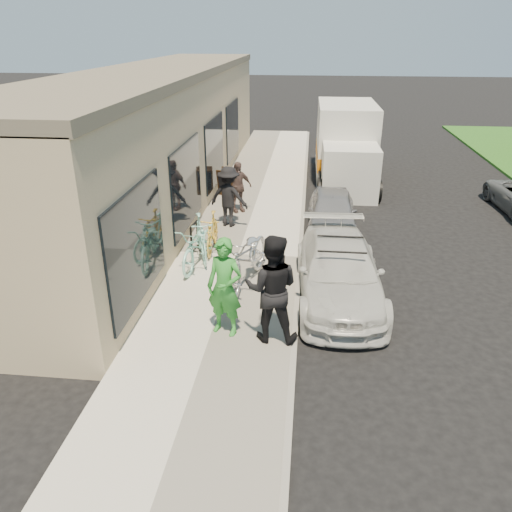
{
  "coord_description": "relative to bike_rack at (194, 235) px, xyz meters",
  "views": [
    {
      "loc": [
        -0.32,
        -8.35,
        5.3
      ],
      "look_at": [
        -1.33,
        0.96,
        1.05
      ],
      "focal_mm": 35.0,
      "sensor_mm": 36.0,
      "label": 1
    }
  ],
  "objects": [
    {
      "name": "ground",
      "position": [
        3.09,
        -2.98,
        -0.63
      ],
      "size": [
        120.0,
        120.0,
        0.0
      ],
      "primitive_type": "plane",
      "color": "black",
      "rests_on": "ground"
    },
    {
      "name": "sidewalk",
      "position": [
        1.09,
        0.02,
        -0.55
      ],
      "size": [
        3.0,
        34.0,
        0.15
      ],
      "primitive_type": "cube",
      "color": "beige",
      "rests_on": "ground"
    },
    {
      "name": "curb",
      "position": [
        2.64,
        0.02,
        -0.56
      ],
      "size": [
        0.12,
        34.0,
        0.13
      ],
      "primitive_type": "cube",
      "color": "gray",
      "rests_on": "ground"
    },
    {
      "name": "storefront",
      "position": [
        -2.15,
        5.01,
        1.5
      ],
      "size": [
        3.6,
        20.0,
        4.22
      ],
      "color": "#C5AE89",
      "rests_on": "ground"
    },
    {
      "name": "bike_rack",
      "position": [
        0.0,
        0.0,
        0.0
      ],
      "size": [
        0.1,
        0.56,
        0.79
      ],
      "rotation": [
        0.0,
        0.0,
        -0.1
      ],
      "color": "black",
      "rests_on": "sidewalk"
    },
    {
      "name": "sandwich_board",
      "position": [
        0.02,
        4.89,
        -0.01
      ],
      "size": [
        0.65,
        0.66,
        0.91
      ],
      "rotation": [
        0.0,
        0.0,
        -0.2
      ],
      "color": "black",
      "rests_on": "sidewalk"
    },
    {
      "name": "sedan_white",
      "position": [
        3.51,
        -1.66,
        -0.01
      ],
      "size": [
        1.92,
        4.35,
        1.28
      ],
      "rotation": [
        0.0,
        0.0,
        0.04
      ],
      "color": "silver",
      "rests_on": "ground"
    },
    {
      "name": "sedan_silver",
      "position": [
        3.49,
        2.37,
        -0.06
      ],
      "size": [
        1.4,
        3.38,
        1.14
      ],
      "primitive_type": "imported",
      "rotation": [
        0.0,
        0.0,
        -0.01
      ],
      "color": "gray",
      "rests_on": "ground"
    },
    {
      "name": "moving_truck",
      "position": [
        4.14,
        7.85,
        0.61
      ],
      "size": [
        2.2,
        5.7,
        2.79
      ],
      "rotation": [
        0.0,
        0.0,
        0.01
      ],
      "color": "silver",
      "rests_on": "ground"
    },
    {
      "name": "tandem_bike",
      "position": [
        1.54,
        -1.59,
        0.17
      ],
      "size": [
        1.37,
        2.58,
        1.29
      ],
      "primitive_type": "imported",
      "rotation": [
        0.0,
        0.0,
        -0.22
      ],
      "color": "silver",
      "rests_on": "sidewalk"
    },
    {
      "name": "woman_rider",
      "position": [
        1.36,
        -3.51,
        0.46
      ],
      "size": [
        0.78,
        0.63,
        1.87
      ],
      "primitive_type": "imported",
      "rotation": [
        0.0,
        0.0,
        -0.3
      ],
      "color": "#2F8D30",
      "rests_on": "sidewalk"
    },
    {
      "name": "man_standing",
      "position": [
        2.22,
        -3.61,
        0.53
      ],
      "size": [
        1.0,
        0.8,
        2.02
      ],
      "primitive_type": "imported",
      "rotation": [
        0.0,
        0.0,
        3.11
      ],
      "color": "black",
      "rests_on": "sidewalk"
    },
    {
      "name": "cruiser_bike_a",
      "position": [
        0.22,
        -0.26,
        0.05
      ],
      "size": [
        1.04,
        1.82,
        1.05
      ],
      "primitive_type": "imported",
      "rotation": [
        0.0,
        0.0,
        0.34
      ],
      "color": "#99E5D2",
      "rests_on": "sidewalk"
    },
    {
      "name": "cruiser_bike_b",
      "position": [
        0.25,
        -0.7,
        0.03
      ],
      "size": [
        0.92,
        2.02,
        1.02
      ],
      "primitive_type": "imported",
      "rotation": [
        0.0,
        0.0,
        -0.13
      ],
      "color": "#99E5D2",
      "rests_on": "sidewalk"
    },
    {
      "name": "cruiser_bike_c",
      "position": [
        0.41,
        0.21,
        0.0
      ],
      "size": [
        0.51,
        1.62,
        0.96
      ],
      "primitive_type": "imported",
      "rotation": [
        0.0,
        0.0,
        0.04
      ],
      "color": "gold",
      "rests_on": "sidewalk"
    },
    {
      "name": "bystander_a",
      "position": [
        0.56,
        2.02,
        0.38
      ],
      "size": [
        1.24,
        0.91,
        1.72
      ],
      "primitive_type": "imported",
      "rotation": [
        0.0,
        0.0,
        2.87
      ],
      "color": "black",
      "rests_on": "sidewalk"
    },
    {
      "name": "bystander_b",
      "position": [
        0.63,
        3.26,
        0.31
      ],
      "size": [
        0.99,
        0.79,
        1.57
      ],
      "primitive_type": "imported",
      "rotation": [
        0.0,
        0.0,
        0.52
      ],
      "color": "brown",
      "rests_on": "sidewalk"
    }
  ]
}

